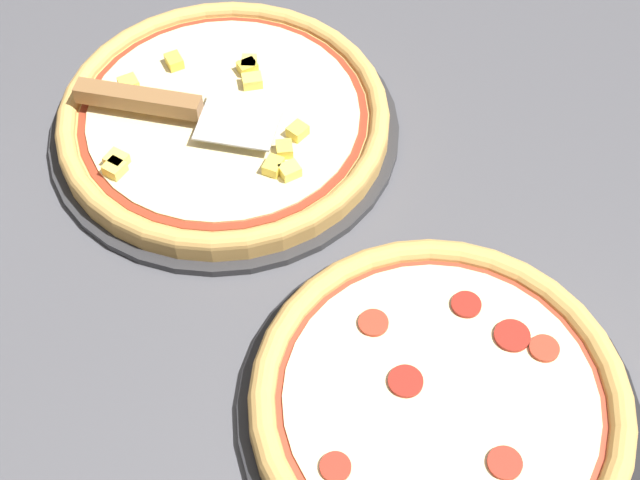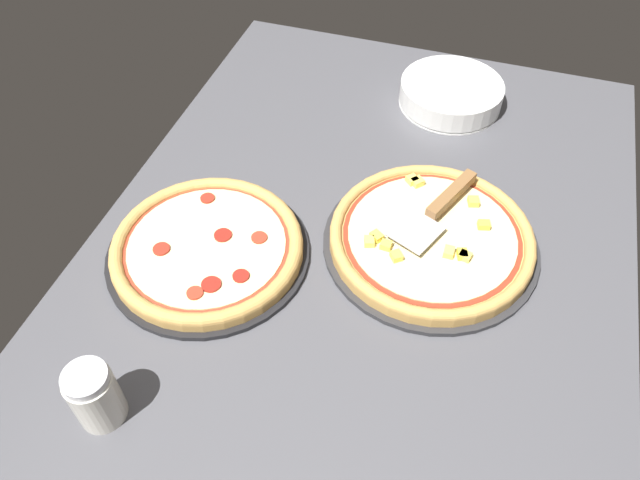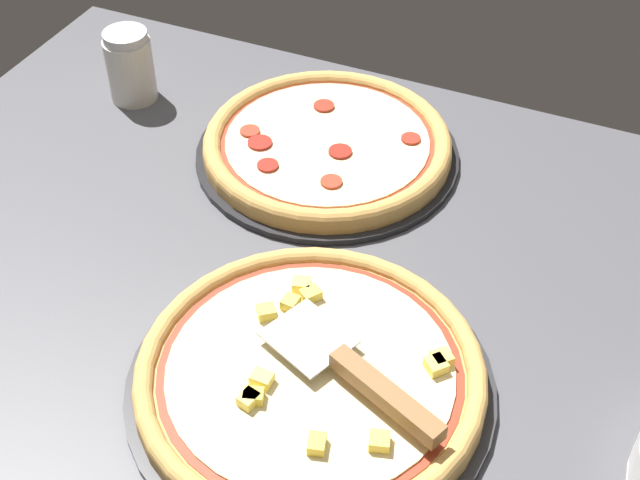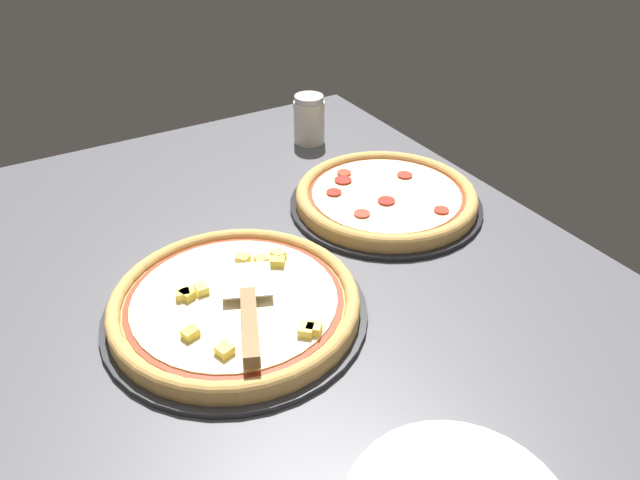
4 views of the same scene
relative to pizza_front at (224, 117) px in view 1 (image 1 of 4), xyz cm
name	(u,v)px [view 1 (image 1 of 4)]	position (x,y,z in cm)	size (l,w,h in cm)	color
ground_plane	(264,223)	(-2.48, 12.51, -4.37)	(137.00, 99.13, 3.60)	#4C4C51
pizza_pan_front	(225,130)	(-0.01, -0.01, -2.07)	(40.17, 40.17, 1.00)	#2D2D30
pizza_front	(224,117)	(0.00, 0.00, 0.00)	(37.76, 37.76, 3.64)	tan
pizza_pan_back	(438,409)	(-14.81, 38.51, -2.07)	(37.36, 37.36, 1.00)	black
pizza_back	(440,400)	(-14.82, 38.50, -0.17)	(35.12, 35.12, 2.97)	tan
serving_spatula	(158,103)	(6.98, -0.72, 2.90)	(23.06, 13.37, 2.00)	#B7B7BC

